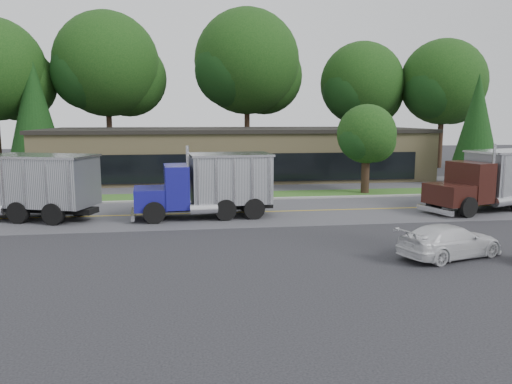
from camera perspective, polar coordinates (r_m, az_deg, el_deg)
ground at (r=19.13m, az=-0.54°, el=-7.50°), size 140.00×140.00×0.00m
road at (r=27.84m, az=-2.94°, el=-2.40°), size 60.00×8.00×0.02m
center_line at (r=27.84m, az=-2.94°, el=-2.40°), size 60.00×0.12×0.01m
curb at (r=31.96m, az=-3.61°, el=-0.98°), size 60.00×0.30×0.12m
grass_verge at (r=33.73m, az=-3.84°, el=-0.47°), size 60.00×3.40×0.03m
far_parking at (r=38.67m, az=-4.38°, el=0.68°), size 60.00×7.00×0.02m
strip_mall at (r=44.57m, az=-2.33°, el=4.33°), size 32.00×12.00×4.00m
tree_far_b at (r=53.09m, az=-16.47°, el=13.28°), size 10.94×10.30×15.61m
tree_far_c at (r=53.02m, az=-0.87°, el=14.10°), size 11.42×10.75×16.29m
tree_far_d at (r=54.66m, az=12.09°, el=11.59°), size 9.16×8.62×13.07m
tree_far_e at (r=56.10m, az=20.66°, el=11.25°), size 9.26×8.72×13.21m
evergreen_left at (r=50.12m, az=-24.05°, el=8.75°), size 4.87×4.87×11.07m
evergreen_right at (r=42.58m, az=23.92°, el=7.10°), size 3.79×3.79×8.62m
tree_verge at (r=35.55m, az=12.58°, el=6.17°), size 4.33×4.07×6.17m
dump_truck_red at (r=28.73m, az=-25.43°, el=0.77°), size 9.57×5.46×3.36m
dump_truck_blue at (r=26.53m, az=-5.09°, el=0.97°), size 7.38×3.16×3.36m
dump_truck_maroon at (r=31.80m, az=25.67°, el=1.43°), size 8.34×4.81×3.36m
rally_car at (r=20.42m, az=21.29°, el=-5.24°), size 4.66×3.00×1.26m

